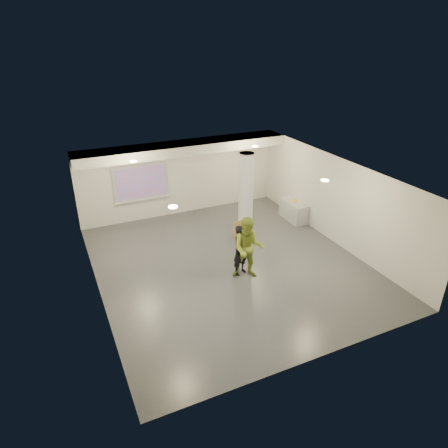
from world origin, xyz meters
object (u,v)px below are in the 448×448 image
credenza (293,211)px  man (248,248)px  woman (241,250)px  column (246,194)px  projection_screen (141,183)px

credenza → man: (-3.51, -2.82, 0.59)m
credenza → woman: 4.46m
column → man: bearing=-116.0°
column → woman: column is taller
projection_screen → man: bearing=-71.1°
woman → column: bearing=37.3°
credenza → woman: woman is taller
column → credenza: 2.50m
credenza → man: man is taller
column → man: size_ratio=1.55×
projection_screen → man: projection_screen is taller
woman → man: (0.11, -0.25, 0.17)m
projection_screen → credenza: size_ratio=1.64×
projection_screen → man: size_ratio=1.09×
column → man: column is taller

